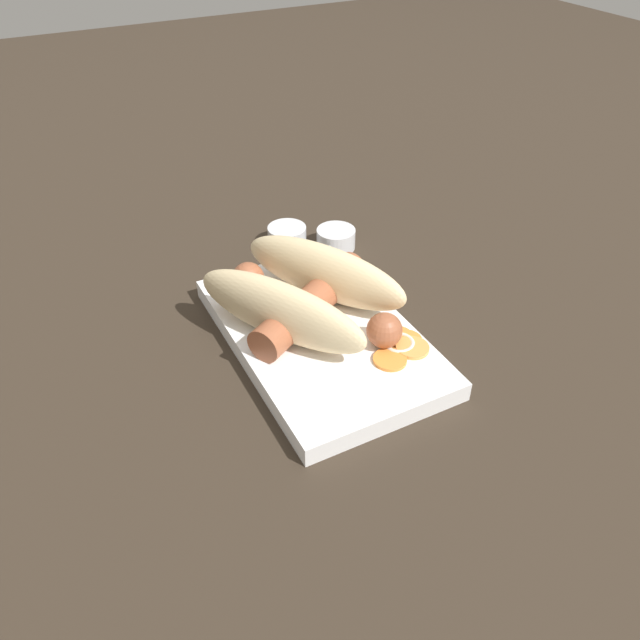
# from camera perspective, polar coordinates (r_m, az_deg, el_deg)

# --- Properties ---
(ground_plane) EXTENTS (3.00, 3.00, 0.00)m
(ground_plane) POSITION_cam_1_polar(r_m,az_deg,el_deg) (0.66, 0.00, -2.12)
(ground_plane) COLOR #33281E
(food_tray) EXTENTS (0.28, 0.17, 0.02)m
(food_tray) POSITION_cam_1_polar(r_m,az_deg,el_deg) (0.65, 0.00, -1.42)
(food_tray) COLOR white
(food_tray) RESTS_ON ground_plane
(bread_roll) EXTENTS (0.23, 0.20, 0.06)m
(bread_roll) POSITION_cam_1_polar(r_m,az_deg,el_deg) (0.64, -1.57, 2.74)
(bread_roll) COLOR beige
(bread_roll) RESTS_ON food_tray
(sausage) EXTENTS (0.18, 0.16, 0.04)m
(sausage) POSITION_cam_1_polar(r_m,az_deg,el_deg) (0.65, -0.69, 1.58)
(sausage) COLOR #9E5638
(sausage) RESTS_ON food_tray
(pickled_veggies) EXTENTS (0.07, 0.07, 0.00)m
(pickled_veggies) POSITION_cam_1_polar(r_m,az_deg,el_deg) (0.62, 7.44, -2.35)
(pickled_veggies) COLOR orange
(pickled_veggies) RESTS_ON food_tray
(condiment_cup_near) EXTENTS (0.05, 0.05, 0.03)m
(condiment_cup_near) POSITION_cam_1_polar(r_m,az_deg,el_deg) (0.81, 1.46, 7.36)
(condiment_cup_near) COLOR silver
(condiment_cup_near) RESTS_ON ground_plane
(condiment_cup_far) EXTENTS (0.05, 0.05, 0.03)m
(condiment_cup_far) POSITION_cam_1_polar(r_m,az_deg,el_deg) (0.81, -3.02, 7.59)
(condiment_cup_far) COLOR silver
(condiment_cup_far) RESTS_ON ground_plane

